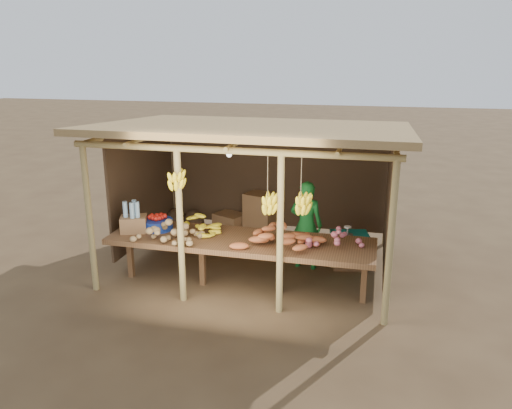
# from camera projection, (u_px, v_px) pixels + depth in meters

# --- Properties ---
(ground) EXTENTS (60.00, 60.00, 0.00)m
(ground) POSITION_uv_depth(u_px,v_px,m) (256.00, 264.00, 8.40)
(ground) COLOR brown
(ground) RESTS_ON ground
(stall_structure) EXTENTS (4.70, 3.50, 2.43)m
(stall_structure) POSITION_uv_depth(u_px,v_px,m) (256.00, 153.00, 7.81)
(stall_structure) COLOR tan
(stall_structure) RESTS_ON ground
(counter) EXTENTS (3.90, 1.05, 0.80)m
(counter) POSITION_uv_depth(u_px,v_px,m) (240.00, 243.00, 7.31)
(counter) COLOR brown
(counter) RESTS_ON ground
(potato_heap) EXTENTS (1.08, 0.84, 0.36)m
(potato_heap) POSITION_uv_depth(u_px,v_px,m) (167.00, 228.00, 7.19)
(potato_heap) COLOR #93764C
(potato_heap) RESTS_ON counter
(sweet_potato_heap) EXTENTS (1.26, 0.98, 0.36)m
(sweet_potato_heap) POSITION_uv_depth(u_px,v_px,m) (282.00, 234.00, 6.96)
(sweet_potato_heap) COLOR #B3592E
(sweet_potato_heap) RESTS_ON counter
(onion_heap) EXTENTS (1.03, 0.81, 0.36)m
(onion_heap) POSITION_uv_depth(u_px,v_px,m) (331.00, 234.00, 6.93)
(onion_heap) COLOR #BF5D69
(onion_heap) RESTS_ON counter
(banana_pile) EXTENTS (0.71, 0.56, 0.35)m
(banana_pile) POSITION_uv_depth(u_px,v_px,m) (196.00, 223.00, 7.45)
(banana_pile) COLOR yellow
(banana_pile) RESTS_ON counter
(tomato_basin) EXTENTS (0.46, 0.46, 0.24)m
(tomato_basin) POSITION_uv_depth(u_px,v_px,m) (158.00, 223.00, 7.66)
(tomato_basin) COLOR navy
(tomato_basin) RESTS_ON counter
(bottle_box) EXTENTS (0.47, 0.42, 0.48)m
(bottle_box) POSITION_uv_depth(u_px,v_px,m) (133.00, 220.00, 7.54)
(bottle_box) COLOR olive
(bottle_box) RESTS_ON counter
(vendor) EXTENTS (0.57, 0.41, 1.47)m
(vendor) POSITION_uv_depth(u_px,v_px,m) (306.00, 225.00, 8.09)
(vendor) COLOR #186C27
(vendor) RESTS_ON ground
(tarp_crate) EXTENTS (0.71, 0.65, 0.73)m
(tarp_crate) POSITION_uv_depth(u_px,v_px,m) (349.00, 249.00, 8.24)
(tarp_crate) COLOR brown
(tarp_crate) RESTS_ON ground
(carton_stack) EXTENTS (1.28, 0.61, 0.89)m
(carton_stack) POSITION_uv_depth(u_px,v_px,m) (251.00, 219.00, 9.50)
(carton_stack) COLOR olive
(carton_stack) RESTS_ON ground
(burlap_sacks) EXTENTS (0.82, 0.43, 0.58)m
(burlap_sacks) POSITION_uv_depth(u_px,v_px,m) (184.00, 221.00, 9.83)
(burlap_sacks) COLOR #473221
(burlap_sacks) RESTS_ON ground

